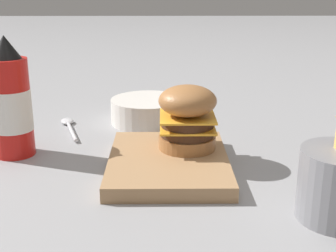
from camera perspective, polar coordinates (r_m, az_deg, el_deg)
The scene contains 7 objects.
ground_plane at distance 0.75m, azimuth 0.06°, elevation -5.44°, with size 6.00×6.00×0.00m, color gray.
serving_board at distance 0.75m, azimuth 0.00°, elevation -4.48°, with size 0.24×0.19×0.02m.
burger at distance 0.76m, azimuth 2.39°, elevation 1.12°, with size 0.09×0.09×0.11m.
ketchup_bottle at distance 0.83m, azimuth -18.64°, elevation 2.60°, with size 0.07×0.07×0.20m.
side_bowl at distance 0.98m, azimuth -2.47°, elevation 1.98°, with size 0.15×0.15×0.05m.
spoon at distance 0.98m, azimuth -11.99°, elevation 0.15°, with size 0.15×0.06×0.01m.
ketchup_puddle at distance 0.83m, azimuth 17.82°, elevation -3.82°, with size 0.05×0.05×0.00m.
Camera 1 is at (0.69, -0.01, 0.30)m, focal length 50.00 mm.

